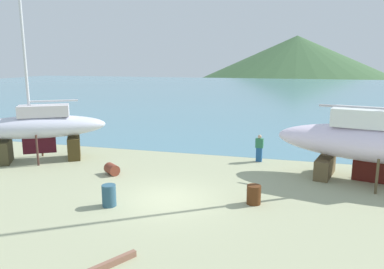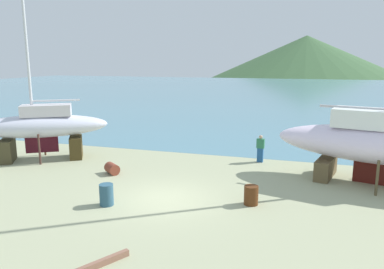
{
  "view_description": "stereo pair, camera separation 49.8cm",
  "coord_description": "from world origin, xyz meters",
  "px_view_note": "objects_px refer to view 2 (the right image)",
  "views": [
    {
      "loc": [
        5.05,
        -14.38,
        5.94
      ],
      "look_at": [
        -0.06,
        4.3,
        2.01
      ],
      "focal_mm": 34.74,
      "sensor_mm": 36.0,
      "label": 1
    },
    {
      "loc": [
        5.53,
        -14.25,
        5.94
      ],
      "look_at": [
        -0.06,
        4.3,
        2.01
      ],
      "focal_mm": 34.74,
      "sensor_mm": 36.0,
      "label": 2
    }
  ],
  "objects_px": {
    "worker": "(260,148)",
    "barrel_tipped_center": "(251,195)",
    "sailboat_far_slipway": "(41,127)",
    "barrel_tipped_left": "(106,195)",
    "barrel_rust_far": "(112,169)",
    "sailboat_small_center": "(382,143)"
  },
  "relations": [
    {
      "from": "sailboat_far_slipway",
      "to": "barrel_tipped_left",
      "type": "xyz_separation_m",
      "value": [
        7.28,
        -5.29,
        -1.56
      ]
    },
    {
      "from": "sailboat_far_slipway",
      "to": "barrel_tipped_left",
      "type": "relative_size",
      "value": 13.15
    },
    {
      "from": "barrel_tipped_left",
      "to": "barrel_rust_far",
      "type": "distance_m",
      "value": 4.34
    },
    {
      "from": "sailboat_far_slipway",
      "to": "worker",
      "type": "xyz_separation_m",
      "value": [
        12.6,
        3.21,
        -1.18
      ]
    },
    {
      "from": "sailboat_far_slipway",
      "to": "worker",
      "type": "height_order",
      "value": "sailboat_far_slipway"
    },
    {
      "from": "sailboat_small_center",
      "to": "sailboat_far_slipway",
      "type": "height_order",
      "value": "sailboat_small_center"
    },
    {
      "from": "barrel_tipped_left",
      "to": "barrel_rust_far",
      "type": "height_order",
      "value": "barrel_tipped_left"
    },
    {
      "from": "barrel_tipped_center",
      "to": "barrel_tipped_left",
      "type": "height_order",
      "value": "barrel_tipped_left"
    },
    {
      "from": "worker",
      "to": "barrel_tipped_left",
      "type": "height_order",
      "value": "worker"
    },
    {
      "from": "worker",
      "to": "barrel_tipped_left",
      "type": "distance_m",
      "value": 10.03
    },
    {
      "from": "worker",
      "to": "barrel_tipped_center",
      "type": "xyz_separation_m",
      "value": [
        0.4,
        -6.7,
        -0.43
      ]
    },
    {
      "from": "barrel_tipped_left",
      "to": "worker",
      "type": "bearing_deg",
      "value": 57.96
    },
    {
      "from": "worker",
      "to": "sailboat_small_center",
      "type": "bearing_deg",
      "value": -106.39
    },
    {
      "from": "sailboat_small_center",
      "to": "barrel_tipped_left",
      "type": "xyz_separation_m",
      "value": [
        -11.24,
        -6.04,
        -1.61
      ]
    },
    {
      "from": "barrel_tipped_left",
      "to": "barrel_rust_far",
      "type": "xyz_separation_m",
      "value": [
        -1.88,
        3.9,
        -0.17
      ]
    },
    {
      "from": "barrel_tipped_center",
      "to": "barrel_tipped_left",
      "type": "distance_m",
      "value": 6.0
    },
    {
      "from": "barrel_tipped_left",
      "to": "barrel_rust_far",
      "type": "relative_size",
      "value": 1.1
    },
    {
      "from": "barrel_tipped_center",
      "to": "sailboat_far_slipway",
      "type": "bearing_deg",
      "value": 164.98
    },
    {
      "from": "worker",
      "to": "barrel_tipped_left",
      "type": "xyz_separation_m",
      "value": [
        -5.32,
        -8.5,
        -0.39
      ]
    },
    {
      "from": "worker",
      "to": "barrel_rust_far",
      "type": "distance_m",
      "value": 8.56
    },
    {
      "from": "sailboat_far_slipway",
      "to": "barrel_rust_far",
      "type": "bearing_deg",
      "value": 134.46
    },
    {
      "from": "barrel_tipped_left",
      "to": "sailboat_small_center",
      "type": "bearing_deg",
      "value": 28.25
    }
  ]
}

